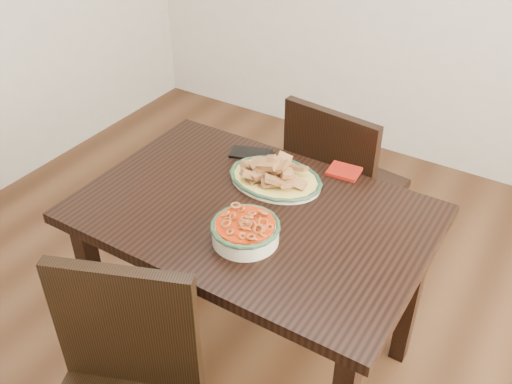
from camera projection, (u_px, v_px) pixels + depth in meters
The scene contains 7 objects.
floor at pixel (240, 329), 2.45m from camera, with size 3.50×3.50×0.00m, color #3A2212.
dining_table at pixel (253, 233), 1.97m from camera, with size 1.17×0.78×0.75m.
chair_far at pixel (339, 183), 2.48m from camera, with size 0.46×0.46×0.89m.
fish_plate at pixel (275, 171), 2.02m from camera, with size 0.34×0.27×0.11m.
noodle_bowl at pixel (245, 229), 1.76m from camera, with size 0.22×0.22×0.08m.
smartphone at pixel (251, 154), 2.19m from camera, with size 0.16×0.08×0.01m, color black.
napkin at pixel (344, 171), 2.09m from camera, with size 0.11×0.09×0.01m, color maroon.
Camera 1 is at (0.93, -1.37, 1.91)m, focal length 40.00 mm.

